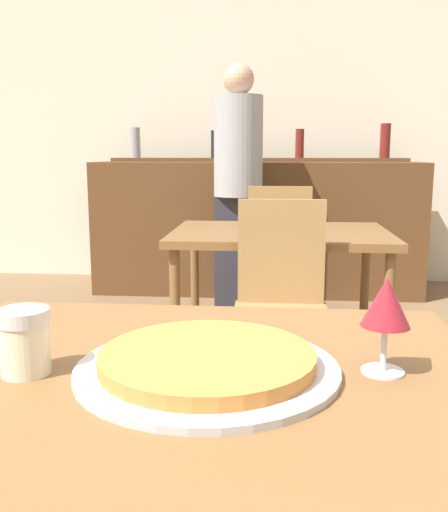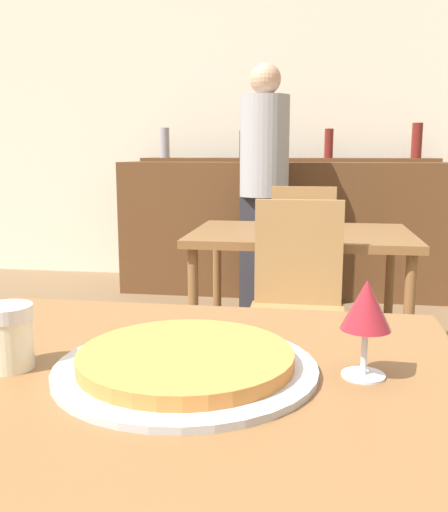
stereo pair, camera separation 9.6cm
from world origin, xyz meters
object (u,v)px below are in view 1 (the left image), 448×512
at_px(person_standing, 238,180).
at_px(wine_glass, 386,305).
at_px(cheese_shaker, 24,341).
at_px(chair_far_side_front, 281,294).
at_px(chair_far_side_back, 279,249).
at_px(pizza_tray, 207,363).

height_order(person_standing, wine_glass, person_standing).
bearing_deg(person_standing, cheese_shaker, -92.60).
distance_m(chair_far_side_front, chair_far_side_back, 1.14).
xyz_separation_m(chair_far_side_front, person_standing, (-0.29, 1.64, 0.40)).
distance_m(chair_far_side_front, wine_glass, 1.52).
xyz_separation_m(chair_far_side_back, cheese_shaker, (-0.43, -2.67, 0.30)).
bearing_deg(person_standing, wine_glass, -82.05).
bearing_deg(wine_glass, pizza_tray, -175.00).
relative_size(chair_far_side_front, wine_glass, 5.84).
bearing_deg(chair_far_side_front, chair_far_side_back, 90.00).
xyz_separation_m(chair_far_side_front, chair_far_side_back, (-0.00, 1.14, 0.00)).
relative_size(cheese_shaker, person_standing, 0.06).
bearing_deg(person_standing, chair_far_side_back, -60.02).
bearing_deg(chair_far_side_front, person_standing, 99.99).
relative_size(chair_far_side_front, cheese_shaker, 8.61).
height_order(chair_far_side_front, pizza_tray, chair_far_side_front).
distance_m(chair_far_side_back, person_standing, 0.70).
xyz_separation_m(chair_far_side_front, pizza_tray, (-0.14, -1.50, 0.26)).
height_order(chair_far_side_front, chair_far_side_back, same).
bearing_deg(cheese_shaker, chair_far_side_front, 74.19).
bearing_deg(chair_far_side_back, wine_glass, 93.20).
bearing_deg(chair_far_side_back, cheese_shaker, 80.78).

